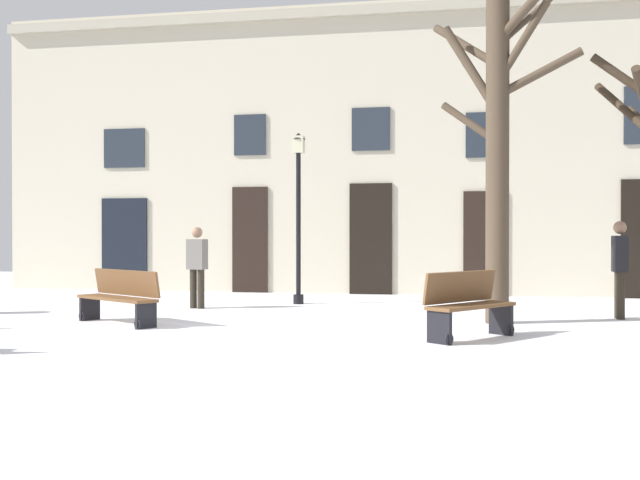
% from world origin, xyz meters
% --- Properties ---
extents(ground_plane, '(30.78, 30.78, 0.00)m').
position_xyz_m(ground_plane, '(0.00, 0.00, 0.00)').
color(ground_plane, white).
extents(building_facade, '(19.23, 0.60, 7.18)m').
position_xyz_m(building_facade, '(0.00, 7.67, 3.63)').
color(building_facade, beige).
rests_on(building_facade, ground).
extents(tree_center, '(2.55, 1.89, 5.93)m').
position_xyz_m(tree_center, '(2.96, 1.95, 3.10)').
color(tree_center, '#4C3D2D').
rests_on(tree_center, ground).
extents(streetlamp, '(0.30, 0.30, 3.63)m').
position_xyz_m(streetlamp, '(-1.08, 4.66, 2.23)').
color(streetlamp, black).
rests_on(streetlamp, ground).
extents(bench_far_corner, '(1.77, 1.33, 0.90)m').
position_xyz_m(bench_far_corner, '(-3.22, 0.64, 0.46)').
color(bench_far_corner, brown).
rests_on(bench_far_corner, ground).
extents(bench_facing_shops, '(1.31, 1.51, 0.97)m').
position_xyz_m(bench_facing_shops, '(2.46, -0.06, 0.49)').
color(bench_facing_shops, brown).
rests_on(bench_facing_shops, ground).
extents(person_strolling, '(0.42, 0.30, 1.63)m').
position_xyz_m(person_strolling, '(-2.86, 3.34, 0.90)').
color(person_strolling, '#2D271E').
rests_on(person_strolling, ground).
extents(person_by_shop_door, '(0.23, 0.39, 1.72)m').
position_xyz_m(person_by_shop_door, '(5.07, 3.00, 0.96)').
color(person_by_shop_door, '#2D271E').
rests_on(person_by_shop_door, ground).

